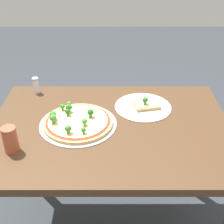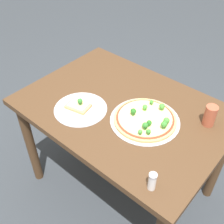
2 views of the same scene
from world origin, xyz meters
name	(u,v)px [view 2 (image 2 of 2)]	position (x,y,z in m)	size (l,w,h in m)	color
ground_plane	(121,184)	(0.00, 0.00, 0.00)	(8.00, 8.00, 0.00)	#33383D
dining_table	(123,121)	(0.00, 0.00, 0.64)	(1.13, 0.81, 0.74)	#4C331E
pizza_tray_whole	(146,119)	(0.16, -0.01, 0.76)	(0.37, 0.37, 0.07)	#B7B7BC
pizza_tray_slice	(80,108)	(-0.17, -0.17, 0.75)	(0.29, 0.29, 0.06)	#B7B7BC
drinking_cup	(210,116)	(0.41, 0.18, 0.80)	(0.06, 0.06, 0.11)	#AD5138
condiment_shaker	(152,181)	(0.41, -0.33, 0.79)	(0.04, 0.04, 0.09)	silver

